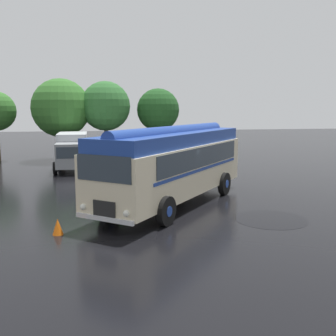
{
  "coord_description": "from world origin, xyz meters",
  "views": [
    {
      "loc": [
        -3.04,
        -16.96,
        4.22
      ],
      "look_at": [
        0.26,
        1.39,
        1.4
      ],
      "focal_mm": 42.0,
      "sensor_mm": 36.0,
      "label": 1
    }
  ],
  "objects_px": {
    "vintage_bus": "(174,162)",
    "car_near_left": "(112,157)",
    "car_mid_left": "(153,156)",
    "traffic_cone": "(58,227)",
    "car_mid_right": "(195,155)",
    "box_van": "(73,150)"
  },
  "relations": [
    {
      "from": "vintage_bus",
      "to": "car_near_left",
      "type": "relative_size",
      "value": 2.2
    },
    {
      "from": "car_near_left",
      "to": "car_mid_left",
      "type": "height_order",
      "value": "same"
    },
    {
      "from": "car_near_left",
      "to": "traffic_cone",
      "type": "xyz_separation_m",
      "value": [
        -2.39,
        -14.36,
        -0.57
      ]
    },
    {
      "from": "vintage_bus",
      "to": "car_mid_right",
      "type": "distance_m",
      "value": 11.71
    },
    {
      "from": "vintage_bus",
      "to": "traffic_cone",
      "type": "relative_size",
      "value": 17.09
    },
    {
      "from": "box_van",
      "to": "traffic_cone",
      "type": "bearing_deg",
      "value": -88.64
    },
    {
      "from": "car_mid_left",
      "to": "car_mid_right",
      "type": "bearing_deg",
      "value": 3.39
    },
    {
      "from": "box_van",
      "to": "car_mid_left",
      "type": "bearing_deg",
      "value": -5.57
    },
    {
      "from": "vintage_bus",
      "to": "car_mid_left",
      "type": "height_order",
      "value": "vintage_bus"
    },
    {
      "from": "car_mid_right",
      "to": "box_van",
      "type": "distance_m",
      "value": 8.78
    },
    {
      "from": "car_near_left",
      "to": "box_van",
      "type": "relative_size",
      "value": 0.74
    },
    {
      "from": "vintage_bus",
      "to": "car_near_left",
      "type": "xyz_separation_m",
      "value": [
        -2.31,
        10.79,
        -1.05
      ]
    },
    {
      "from": "car_mid_left",
      "to": "box_van",
      "type": "xyz_separation_m",
      "value": [
        -5.66,
        0.55,
        0.52
      ]
    },
    {
      "from": "car_near_left",
      "to": "traffic_cone",
      "type": "distance_m",
      "value": 14.57
    },
    {
      "from": "car_near_left",
      "to": "car_mid_left",
      "type": "bearing_deg",
      "value": 1.74
    },
    {
      "from": "car_near_left",
      "to": "car_mid_left",
      "type": "distance_m",
      "value": 2.92
    },
    {
      "from": "car_near_left",
      "to": "traffic_cone",
      "type": "height_order",
      "value": "car_near_left"
    },
    {
      "from": "vintage_bus",
      "to": "traffic_cone",
      "type": "distance_m",
      "value": 6.12
    },
    {
      "from": "car_near_left",
      "to": "car_mid_right",
      "type": "height_order",
      "value": "same"
    },
    {
      "from": "vintage_bus",
      "to": "box_van",
      "type": "height_order",
      "value": "vintage_bus"
    },
    {
      "from": "car_near_left",
      "to": "car_mid_right",
      "type": "xyz_separation_m",
      "value": [
        6.01,
        0.27,
        0.0
      ]
    },
    {
      "from": "car_mid_right",
      "to": "traffic_cone",
      "type": "relative_size",
      "value": 7.98
    }
  ]
}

